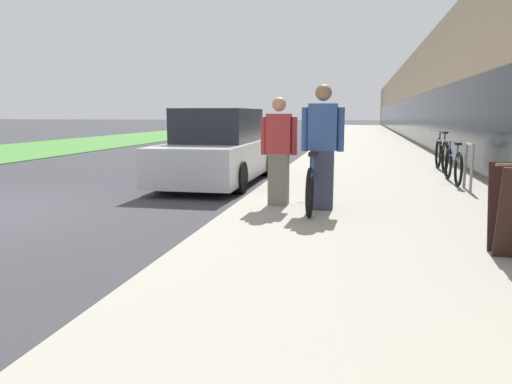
# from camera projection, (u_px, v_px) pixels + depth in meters

# --- Properties ---
(sidewalk_slab) EXTENTS (4.38, 70.00, 0.10)m
(sidewalk_slab) POSITION_uv_depth(u_px,v_px,m) (366.00, 141.00, 26.23)
(sidewalk_slab) COLOR #A39E8E
(sidewalk_slab) RESTS_ON ground
(storefront_facade) EXTENTS (10.01, 70.00, 4.62)m
(storefront_facade) POSITION_uv_depth(u_px,v_px,m) (481.00, 100.00, 32.17)
(storefront_facade) COLOR tan
(storefront_facade) RESTS_ON ground
(lawn_strip) EXTENTS (6.29, 70.00, 0.03)m
(lawn_strip) POSITION_uv_depth(u_px,v_px,m) (154.00, 136.00, 32.85)
(lawn_strip) COLOR #478438
(lawn_strip) RESTS_ON ground
(tandem_bicycle) EXTENTS (0.52, 2.63, 0.85)m
(tandem_bicycle) POSITION_uv_depth(u_px,v_px,m) (316.00, 181.00, 7.50)
(tandem_bicycle) COLOR black
(tandem_bicycle) RESTS_ON sidewalk_slab
(person_rider) EXTENTS (0.60, 0.24, 1.77)m
(person_rider) POSITION_uv_depth(u_px,v_px,m) (322.00, 147.00, 7.07)
(person_rider) COLOR #33384C
(person_rider) RESTS_ON sidewalk_slab
(person_bystander) EXTENTS (0.55, 0.21, 1.61)m
(person_bystander) POSITION_uv_depth(u_px,v_px,m) (279.00, 151.00, 7.43)
(person_bystander) COLOR #756B5B
(person_bystander) RESTS_ON sidewalk_slab
(bike_rack_hoop) EXTENTS (0.05, 0.60, 0.84)m
(bike_rack_hoop) POSITION_uv_depth(u_px,v_px,m) (469.00, 162.00, 8.93)
(bike_rack_hoop) COLOR gray
(bike_rack_hoop) RESTS_ON sidewalk_slab
(cruiser_bike_nearest) EXTENTS (0.52, 1.77, 0.83)m
(cruiser_bike_nearest) POSITION_uv_depth(u_px,v_px,m) (453.00, 165.00, 9.90)
(cruiser_bike_nearest) COLOR black
(cruiser_bike_nearest) RESTS_ON sidewalk_slab
(cruiser_bike_middle) EXTENTS (0.52, 1.78, 0.96)m
(cruiser_bike_middle) POSITION_uv_depth(u_px,v_px,m) (442.00, 154.00, 12.06)
(cruiser_bike_middle) COLOR black
(cruiser_bike_middle) RESTS_ON sidewalk_slab
(parked_sedan_curbside) EXTENTS (1.75, 4.62, 1.57)m
(parked_sedan_curbside) POSITION_uv_depth(u_px,v_px,m) (219.00, 150.00, 10.64)
(parked_sedan_curbside) COLOR silver
(parked_sedan_curbside) RESTS_ON ground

